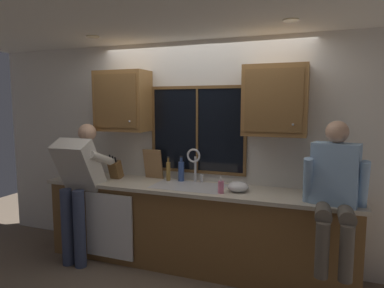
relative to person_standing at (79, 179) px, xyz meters
The scene contains 24 objects.
back_wall 1.47m from the person_standing, 29.10° to the left, with size 5.81×0.12×2.55m, color silver.
ceiling_downlight_left 1.59m from the person_standing, ahead, with size 0.14×0.14×0.01m, color #FFEAB2.
ceiling_downlight_right 2.77m from the person_standing, ahead, with size 0.14×0.14×0.01m, color #FFEAB2.
window_glass 1.47m from the person_standing, 27.41° to the left, with size 1.10×0.02×0.95m, color black.
window_frame_top 1.72m from the person_standing, 27.04° to the left, with size 1.17×0.02×0.04m, color brown.
window_frame_bottom 1.36m from the person_standing, 27.04° to the left, with size 1.17×0.02×0.04m, color brown.
window_frame_left 1.05m from the person_standing, 43.78° to the left, with size 0.04×0.02×0.95m, color brown.
window_frame_right 1.96m from the person_standing, 19.17° to the left, with size 0.04×0.02×0.95m, color brown.
window_mullion_center 1.47m from the person_standing, 26.96° to the left, with size 0.02×0.02×0.95m, color brown.
lower_cabinet_run 1.41m from the person_standing, 15.50° to the left, with size 3.41×0.58×0.88m, color brown.
countertop 1.30m from the person_standing, 14.65° to the left, with size 3.47×0.62×0.04m, color beige.
dishwasher_front 0.64m from the person_standing, ahead, with size 0.60×0.02×0.74m, color white.
upper_cabinet_left 1.05m from the person_standing, 56.21° to the left, with size 0.64×0.36×0.72m.
upper_cabinet_right 2.34m from the person_standing, 12.48° to the left, with size 0.64×0.36×0.72m.
sink 1.27m from the person_standing, 15.54° to the left, with size 0.80×0.46×0.21m.
faucet 1.34m from the person_standing, 22.97° to the left, with size 0.18×0.09×0.40m.
person_standing is the anchor object (origin of this frame).
person_sitting_on_counter 2.70m from the person_standing, ahead, with size 0.54×0.64×1.26m.
knife_block 0.46m from the person_standing, 58.31° to the left, with size 0.12×0.18×0.32m.
cutting_board 0.87m from the person_standing, 39.38° to the left, with size 0.24×0.02×0.37m, color #997047.
mixing_bowl 1.80m from the person_standing, ahead, with size 0.22×0.22×0.11m, color silver.
soap_dispenser 1.64m from the person_standing, ahead, with size 0.06×0.07×0.18m.
bottle_green_glass 1.03m from the person_standing, 29.71° to the left, with size 0.05×0.05×0.29m.
bottle_tall_clear 1.18m from the person_standing, 27.27° to the left, with size 0.07×0.07×0.30m.
Camera 1 is at (1.28, -3.72, 1.83)m, focal length 31.64 mm.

